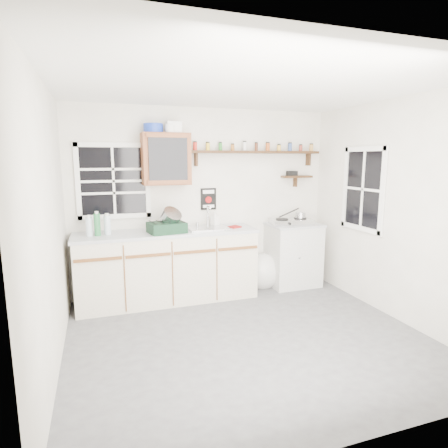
{
  "coord_description": "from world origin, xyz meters",
  "views": [
    {
      "loc": [
        -1.4,
        -3.36,
        1.83
      ],
      "look_at": [
        -0.07,
        0.55,
        1.11
      ],
      "focal_mm": 30.0,
      "sensor_mm": 36.0,
      "label": 1
    }
  ],
  "objects_px": {
    "upper_cabinet": "(166,159)",
    "dish_rack": "(168,224)",
    "main_cabinet": "(168,266)",
    "right_cabinet": "(293,254)",
    "spice_shelf": "(256,151)",
    "hotplate": "(291,221)"
  },
  "relations": [
    {
      "from": "upper_cabinet",
      "to": "spice_shelf",
      "type": "relative_size",
      "value": 0.34
    },
    {
      "from": "right_cabinet",
      "to": "dish_rack",
      "type": "xyz_separation_m",
      "value": [
        -1.84,
        -0.13,
        0.57
      ]
    },
    {
      "from": "right_cabinet",
      "to": "spice_shelf",
      "type": "relative_size",
      "value": 0.48
    },
    {
      "from": "main_cabinet",
      "to": "spice_shelf",
      "type": "bearing_deg",
      "value": 9.23
    },
    {
      "from": "upper_cabinet",
      "to": "hotplate",
      "type": "bearing_deg",
      "value": -4.54
    },
    {
      "from": "spice_shelf",
      "to": "dish_rack",
      "type": "xyz_separation_m",
      "value": [
        -1.32,
        -0.31,
        -0.9
      ]
    },
    {
      "from": "hotplate",
      "to": "upper_cabinet",
      "type": "bearing_deg",
      "value": -177.14
    },
    {
      "from": "main_cabinet",
      "to": "right_cabinet",
      "type": "xyz_separation_m",
      "value": [
        1.83,
        0.03,
        -0.01
      ]
    },
    {
      "from": "main_cabinet",
      "to": "hotplate",
      "type": "bearing_deg",
      "value": 0.18
    },
    {
      "from": "hotplate",
      "to": "main_cabinet",
      "type": "bearing_deg",
      "value": -172.43
    },
    {
      "from": "spice_shelf",
      "to": "dish_rack",
      "type": "bearing_deg",
      "value": -166.61
    },
    {
      "from": "right_cabinet",
      "to": "spice_shelf",
      "type": "bearing_deg",
      "value": 160.27
    },
    {
      "from": "main_cabinet",
      "to": "dish_rack",
      "type": "height_order",
      "value": "dish_rack"
    },
    {
      "from": "dish_rack",
      "to": "hotplate",
      "type": "xyz_separation_m",
      "value": [
        1.78,
        0.11,
        -0.08
      ]
    },
    {
      "from": "spice_shelf",
      "to": "upper_cabinet",
      "type": "bearing_deg",
      "value": -176.9
    },
    {
      "from": "right_cabinet",
      "to": "spice_shelf",
      "type": "xyz_separation_m",
      "value": [
        -0.52,
        0.19,
        1.47
      ]
    },
    {
      "from": "main_cabinet",
      "to": "spice_shelf",
      "type": "height_order",
      "value": "spice_shelf"
    },
    {
      "from": "upper_cabinet",
      "to": "dish_rack",
      "type": "height_order",
      "value": "upper_cabinet"
    },
    {
      "from": "upper_cabinet",
      "to": "dish_rack",
      "type": "relative_size",
      "value": 1.34
    },
    {
      "from": "main_cabinet",
      "to": "right_cabinet",
      "type": "relative_size",
      "value": 2.54
    },
    {
      "from": "main_cabinet",
      "to": "hotplate",
      "type": "xyz_separation_m",
      "value": [
        1.78,
        0.01,
        0.49
      ]
    },
    {
      "from": "main_cabinet",
      "to": "right_cabinet",
      "type": "height_order",
      "value": "main_cabinet"
    }
  ]
}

